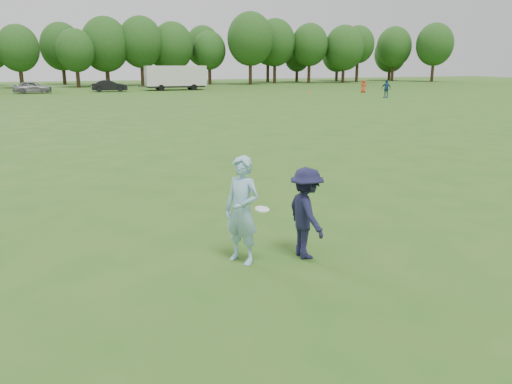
# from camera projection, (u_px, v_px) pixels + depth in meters

# --- Properties ---
(ground) EXTENTS (200.00, 200.00, 0.00)m
(ground) POSITION_uv_depth(u_px,v_px,m) (288.00, 265.00, 9.40)
(ground) COLOR #2A5919
(ground) RESTS_ON ground
(thrower) EXTENTS (0.82, 0.89, 2.05)m
(thrower) POSITION_uv_depth(u_px,v_px,m) (242.00, 210.00, 9.30)
(thrower) COLOR #88B8D2
(thrower) RESTS_ON ground
(defender) EXTENTS (0.66, 1.15, 1.78)m
(defender) POSITION_uv_depth(u_px,v_px,m) (306.00, 213.00, 9.58)
(defender) COLOR #191937
(defender) RESTS_ON ground
(player_far_b) EXTENTS (0.96, 1.20, 1.91)m
(player_far_b) POSITION_uv_depth(u_px,v_px,m) (386.00, 89.00, 53.00)
(player_far_b) COLOR navy
(player_far_b) RESTS_ON ground
(player_far_c) EXTENTS (0.87, 0.92, 1.58)m
(player_far_c) POSITION_uv_depth(u_px,v_px,m) (363.00, 86.00, 61.65)
(player_far_c) COLOR red
(player_far_c) RESTS_ON ground
(car_e) EXTENTS (4.46, 1.99, 1.49)m
(car_e) POSITION_uv_depth(u_px,v_px,m) (32.00, 87.00, 60.22)
(car_e) COLOR gray
(car_e) RESTS_ON ground
(car_f) EXTENTS (4.45, 1.64, 1.46)m
(car_f) POSITION_uv_depth(u_px,v_px,m) (109.00, 86.00, 63.77)
(car_f) COLOR black
(car_f) RESTS_ON ground
(field_cone) EXTENTS (0.28, 0.28, 0.30)m
(field_cone) POSITION_uv_depth(u_px,v_px,m) (310.00, 92.00, 60.90)
(field_cone) COLOR #FF490D
(field_cone) RESTS_ON ground
(disc_in_play) EXTENTS (0.31, 0.31, 0.08)m
(disc_in_play) POSITION_uv_depth(u_px,v_px,m) (262.00, 209.00, 9.11)
(disc_in_play) COLOR white
(disc_in_play) RESTS_ON ground
(cargo_trailer) EXTENTS (9.00, 2.75, 3.20)m
(cargo_trailer) POSITION_uv_depth(u_px,v_px,m) (176.00, 77.00, 67.02)
(cargo_trailer) COLOR silver
(cargo_trailer) RESTS_ON ground
(treeline) EXTENTS (130.35, 18.39, 11.74)m
(treeline) POSITION_uv_depth(u_px,v_px,m) (104.00, 45.00, 78.38)
(treeline) COLOR #332114
(treeline) RESTS_ON ground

